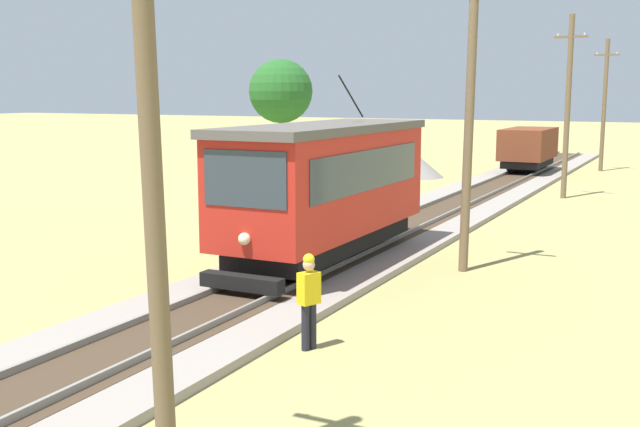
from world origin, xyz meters
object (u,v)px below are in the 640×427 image
Objects in this scene: red_tram at (325,186)px; gravel_pile at (415,165)px; utility_pole_far at (568,105)px; utility_pole_distant at (604,104)px; track_worker at (309,297)px; tree_left_near at (281,91)px; freight_car at (528,147)px; utility_pole_near_tram at (152,163)px; second_worker at (226,222)px; utility_pole_mid at (469,110)px.

red_tram reaches higher than gravel_pile.
utility_pole_distant is (0.00, 13.31, -0.11)m from utility_pole_far.
track_worker is 40.01m from tree_left_near.
utility_pole_distant is at bearing 5.39° from tree_left_near.
red_tram is at bearing -89.99° from freight_car.
red_tram is 4.79× the size of track_worker.
utility_pole_near_tram is 0.98× the size of utility_pole_distant.
second_worker is (-6.59, 11.37, -2.88)m from utility_pole_near_tram.
second_worker is at bearing -84.30° from gravel_pile.
utility_pole_near_tram is (3.46, -37.46, 2.31)m from freight_car.
utility_pole_distant is 1.12× the size of tree_left_near.
freight_car reaches higher than track_worker.
tree_left_near reaches higher than gravel_pile.
utility_pole_far is 4.46× the size of track_worker.
utility_pole_mid reaches higher than red_tram.
tree_left_near is at bearing 152.63° from gravel_pile.
utility_pole_mid is at bearing -90.00° from utility_pole_far.
utility_pole_near_tram is 12.75m from utility_pole_mid.
utility_pole_far is at bearing -28.68° from tree_left_near.
utility_pole_far is 23.66m from tree_left_near.
tree_left_near is at bearing -174.61° from utility_pole_distant.
utility_pole_far is at bearing 139.49° from second_worker.
utility_pole_far reaches higher than gravel_pile.
red_tram is 12.04m from utility_pole_near_tram.
red_tram is at bearing -58.54° from tree_left_near.
tree_left_near is at bearing 172.70° from freight_car.
utility_pole_distant is at bearing 50.33° from freight_car.
freight_car is 26.28m from second_worker.
red_tram is 1.13× the size of utility_pole_near_tram.
freight_car is 6.71m from gravel_pile.
red_tram is at bearing -101.56° from utility_pole_far.
utility_pole_mid is at bearing -90.00° from utility_pole_distant.
freight_car is at bearing 95.28° from utility_pole_near_tram.
track_worker is (8.05, -28.27, 0.32)m from gravel_pile.
utility_pole_mid reaches higher than utility_pole_far.
utility_pole_mid is 8.22m from track_worker.
freight_car reaches higher than second_worker.
tree_left_near is (-20.75, 11.35, 0.63)m from utility_pole_far.
second_worker reaches higher than gravel_pile.
utility_pole_mid reaches higher than utility_pole_near_tram.
freight_car is at bearing 36.68° from gravel_pile.
gravel_pile is at bearing -49.88° from track_worker.
red_tram is 1.07× the size of utility_pole_far.
utility_pole_distant is at bearing -66.95° from track_worker.
utility_pole_near_tram is 6.00m from track_worker.
utility_pole_distant reaches higher than gravel_pile.
utility_pole_mid is 4.57× the size of second_worker.
tree_left_near is at bearing -35.64° from track_worker.
track_worker and second_worker have the same top height.
freight_car is 0.75× the size of tree_left_near.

